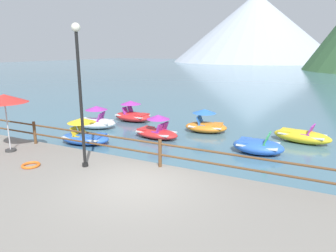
{
  "coord_description": "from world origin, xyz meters",
  "views": [
    {
      "loc": [
        4.57,
        -7.05,
        4.23
      ],
      "look_at": [
        -1.42,
        5.0,
        0.9
      ],
      "focal_mm": 32.74,
      "sensor_mm": 36.0,
      "label": 1
    }
  ],
  "objects_px": {
    "life_ring": "(31,165)",
    "pedal_boat_4": "(85,135)",
    "pedal_boat_3": "(302,136)",
    "pedal_boat_6": "(258,146)",
    "lamp_post": "(80,85)",
    "pedal_boat_5": "(156,130)",
    "pedal_boat_2": "(133,114)",
    "pedal_boat_7": "(95,121)",
    "pedal_boat_1": "(206,124)",
    "beach_umbrella": "(4,99)"
  },
  "relations": [
    {
      "from": "pedal_boat_4",
      "to": "pedal_boat_7",
      "type": "relative_size",
      "value": 0.99
    },
    {
      "from": "pedal_boat_7",
      "to": "beach_umbrella",
      "type": "bearing_deg",
      "value": -85.45
    },
    {
      "from": "life_ring",
      "to": "pedal_boat_3",
      "type": "relative_size",
      "value": 0.22
    },
    {
      "from": "life_ring",
      "to": "pedal_boat_4",
      "type": "relative_size",
      "value": 0.24
    },
    {
      "from": "beach_umbrella",
      "to": "pedal_boat_1",
      "type": "distance_m",
      "value": 9.5
    },
    {
      "from": "pedal_boat_5",
      "to": "pedal_boat_2",
      "type": "bearing_deg",
      "value": 139.55
    },
    {
      "from": "lamp_post",
      "to": "pedal_boat_5",
      "type": "height_order",
      "value": "lamp_post"
    },
    {
      "from": "pedal_boat_3",
      "to": "pedal_boat_5",
      "type": "xyz_separation_m",
      "value": [
        -6.5,
        -2.36,
        0.06
      ]
    },
    {
      "from": "life_ring",
      "to": "pedal_boat_6",
      "type": "relative_size",
      "value": 0.29
    },
    {
      "from": "pedal_boat_1",
      "to": "lamp_post",
      "type": "bearing_deg",
      "value": -102.33
    },
    {
      "from": "life_ring",
      "to": "pedal_boat_1",
      "type": "height_order",
      "value": "pedal_boat_1"
    },
    {
      "from": "lamp_post",
      "to": "life_ring",
      "type": "relative_size",
      "value": 7.62
    },
    {
      "from": "pedal_boat_3",
      "to": "life_ring",
      "type": "bearing_deg",
      "value": -133.03
    },
    {
      "from": "lamp_post",
      "to": "pedal_boat_6",
      "type": "bearing_deg",
      "value": 47.4
    },
    {
      "from": "lamp_post",
      "to": "pedal_boat_7",
      "type": "distance_m",
      "value": 7.46
    },
    {
      "from": "life_ring",
      "to": "pedal_boat_2",
      "type": "bearing_deg",
      "value": 100.37
    },
    {
      "from": "life_ring",
      "to": "pedal_boat_6",
      "type": "distance_m",
      "value": 8.82
    },
    {
      "from": "pedal_boat_4",
      "to": "pedal_boat_1",
      "type": "bearing_deg",
      "value": 45.75
    },
    {
      "from": "pedal_boat_3",
      "to": "lamp_post",
      "type": "bearing_deg",
      "value": -129.35
    },
    {
      "from": "life_ring",
      "to": "pedal_boat_7",
      "type": "bearing_deg",
      "value": 111.33
    },
    {
      "from": "lamp_post",
      "to": "beach_umbrella",
      "type": "xyz_separation_m",
      "value": [
        -3.7,
        -0.04,
        -0.72
      ]
    },
    {
      "from": "pedal_boat_4",
      "to": "pedal_boat_5",
      "type": "bearing_deg",
      "value": 42.05
    },
    {
      "from": "pedal_boat_5",
      "to": "pedal_boat_6",
      "type": "distance_m",
      "value": 4.95
    },
    {
      "from": "pedal_boat_2",
      "to": "lamp_post",
      "type": "bearing_deg",
      "value": -67.8
    },
    {
      "from": "pedal_boat_3",
      "to": "pedal_boat_4",
      "type": "distance_m",
      "value": 10.18
    },
    {
      "from": "pedal_boat_3",
      "to": "beach_umbrella",
      "type": "bearing_deg",
      "value": -142.25
    },
    {
      "from": "lamp_post",
      "to": "pedal_boat_5",
      "type": "distance_m",
      "value": 6.05
    },
    {
      "from": "pedal_boat_6",
      "to": "pedal_boat_4",
      "type": "bearing_deg",
      "value": -164.04
    },
    {
      "from": "pedal_boat_3",
      "to": "pedal_boat_6",
      "type": "relative_size",
      "value": 1.28
    },
    {
      "from": "pedal_boat_6",
      "to": "pedal_boat_2",
      "type": "bearing_deg",
      "value": 160.8
    },
    {
      "from": "pedal_boat_3",
      "to": "pedal_boat_5",
      "type": "relative_size",
      "value": 1.09
    },
    {
      "from": "life_ring",
      "to": "pedal_boat_4",
      "type": "distance_m",
      "value": 4.03
    },
    {
      "from": "pedal_boat_2",
      "to": "pedal_boat_6",
      "type": "height_order",
      "value": "pedal_boat_2"
    },
    {
      "from": "pedal_boat_3",
      "to": "pedal_boat_4",
      "type": "height_order",
      "value": "pedal_boat_4"
    },
    {
      "from": "life_ring",
      "to": "pedal_boat_7",
      "type": "height_order",
      "value": "pedal_boat_7"
    },
    {
      "from": "life_ring",
      "to": "pedal_boat_6",
      "type": "bearing_deg",
      "value": 43.15
    },
    {
      "from": "pedal_boat_1",
      "to": "pedal_boat_5",
      "type": "relative_size",
      "value": 0.96
    },
    {
      "from": "beach_umbrella",
      "to": "pedal_boat_3",
      "type": "height_order",
      "value": "beach_umbrella"
    },
    {
      "from": "pedal_boat_2",
      "to": "pedal_boat_6",
      "type": "distance_m",
      "value": 8.53
    },
    {
      "from": "beach_umbrella",
      "to": "pedal_boat_5",
      "type": "bearing_deg",
      "value": 56.79
    },
    {
      "from": "beach_umbrella",
      "to": "pedal_boat_4",
      "type": "xyz_separation_m",
      "value": [
        0.99,
        3.1,
        -2.04
      ]
    },
    {
      "from": "beach_umbrella",
      "to": "pedal_boat_5",
      "type": "distance_m",
      "value": 6.78
    },
    {
      "from": "beach_umbrella",
      "to": "pedal_boat_6",
      "type": "relative_size",
      "value": 1.06
    },
    {
      "from": "pedal_boat_1",
      "to": "beach_umbrella",
      "type": "bearing_deg",
      "value": -125.2
    },
    {
      "from": "pedal_boat_2",
      "to": "pedal_boat_5",
      "type": "bearing_deg",
      "value": -40.45
    },
    {
      "from": "pedal_boat_2",
      "to": "pedal_boat_7",
      "type": "relative_size",
      "value": 0.98
    },
    {
      "from": "pedal_boat_1",
      "to": "pedal_boat_3",
      "type": "bearing_deg",
      "value": 2.31
    },
    {
      "from": "lamp_post",
      "to": "pedal_boat_1",
      "type": "relative_size",
      "value": 1.94
    },
    {
      "from": "life_ring",
      "to": "pedal_boat_3",
      "type": "height_order",
      "value": "pedal_boat_3"
    },
    {
      "from": "pedal_boat_2",
      "to": "pedal_boat_4",
      "type": "xyz_separation_m",
      "value": [
        0.56,
        -4.95,
        -0.01
      ]
    }
  ]
}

